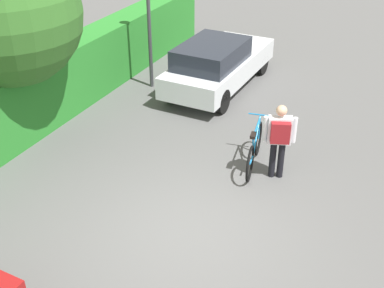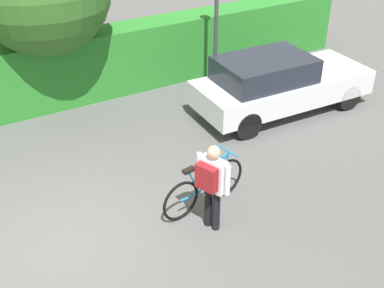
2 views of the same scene
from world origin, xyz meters
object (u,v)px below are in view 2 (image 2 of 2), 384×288
Objects in this scene: parked_car_far at (277,83)px; person_rider at (212,181)px; bicycle at (204,187)px; street_lamp at (217,1)px.

parked_car_far is 4.50m from person_rider.
bicycle is 5.18m from street_lamp.
bicycle is 0.80m from person_rider.
person_rider is 0.46× the size of street_lamp.
person_rider reaches higher than parked_car_far.
person_rider is (-3.55, -2.77, 0.22)m from parked_car_far.
street_lamp is at bearing 57.03° from person_rider.
parked_car_far is at bearing -70.25° from street_lamp.
bicycle is 1.12× the size of person_rider.
street_lamp reaches higher than person_rider.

